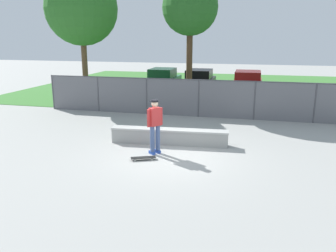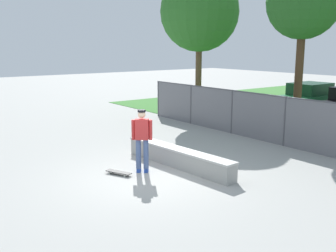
# 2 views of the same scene
# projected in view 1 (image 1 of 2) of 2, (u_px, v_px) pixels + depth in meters

# --- Properties ---
(ground_plane) EXTENTS (80.00, 80.00, 0.00)m
(ground_plane) POSITION_uv_depth(u_px,v_px,m) (169.00, 156.00, 11.40)
(ground_plane) COLOR #9E9E99
(grass_strip) EXTENTS (27.90, 20.00, 0.02)m
(grass_strip) POSITION_uv_depth(u_px,v_px,m) (219.00, 87.00, 26.73)
(grass_strip) COLOR #3D7A33
(grass_strip) RESTS_ON ground
(concrete_ledge) EXTENTS (4.32, 0.81, 0.57)m
(concrete_ledge) POSITION_uv_depth(u_px,v_px,m) (169.00, 136.00, 12.66)
(concrete_ledge) COLOR #999993
(concrete_ledge) RESTS_ON ground
(skateboarder) EXTENTS (0.44, 0.48, 1.84)m
(skateboarder) POSITION_uv_depth(u_px,v_px,m) (155.00, 124.00, 11.43)
(skateboarder) COLOR #2647A5
(skateboarder) RESTS_ON ground
(skateboard) EXTENTS (0.81, 0.50, 0.09)m
(skateboard) POSITION_uv_depth(u_px,v_px,m) (143.00, 158.00, 11.08)
(skateboard) COLOR black
(skateboard) RESTS_ON ground
(chainlink_fence) EXTENTS (15.97, 0.07, 1.84)m
(chainlink_fence) POSITION_uv_depth(u_px,v_px,m) (199.00, 97.00, 16.80)
(chainlink_fence) COLOR #4C4C51
(chainlink_fence) RESTS_ON ground
(tree_near_left) EXTENTS (4.02, 4.02, 7.33)m
(tree_near_left) POSITION_uv_depth(u_px,v_px,m) (81.00, 9.00, 19.10)
(tree_near_left) COLOR brown
(tree_near_left) RESTS_ON ground
(tree_near_right) EXTENTS (2.88, 2.88, 6.73)m
(tree_near_right) POSITION_uv_depth(u_px,v_px,m) (190.00, 8.00, 17.69)
(tree_near_right) COLOR #47301E
(tree_near_right) RESTS_ON ground
(car_green) EXTENTS (2.03, 4.20, 1.66)m
(car_green) POSITION_uv_depth(u_px,v_px,m) (163.00, 80.00, 24.43)
(car_green) COLOR #1E6638
(car_green) RESTS_ON ground
(car_black) EXTENTS (2.03, 4.20, 1.66)m
(car_black) POSITION_uv_depth(u_px,v_px,m) (199.00, 82.00, 23.64)
(car_black) COLOR black
(car_black) RESTS_ON ground
(car_red) EXTENTS (2.03, 4.20, 1.66)m
(car_red) POSITION_uv_depth(u_px,v_px,m) (247.00, 84.00, 22.65)
(car_red) COLOR #B21E1E
(car_red) RESTS_ON ground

